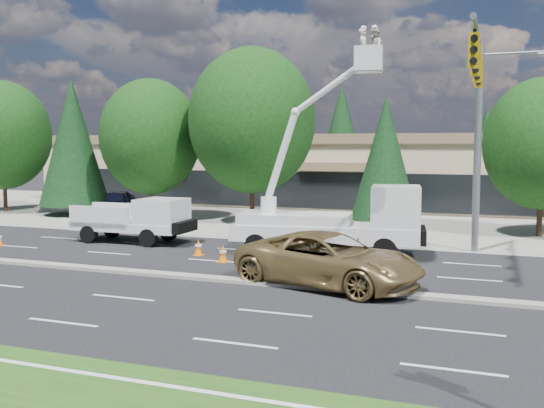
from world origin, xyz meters
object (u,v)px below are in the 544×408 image
at_px(minivan, 329,259).
at_px(bucket_truck, 341,209).
at_px(utility_pickup, 137,224).
at_px(signal_mast, 478,112).

bearing_deg(minivan, bucket_truck, 25.10).
bearing_deg(utility_pickup, signal_mast, 3.07).
xyz_separation_m(utility_pickup, bucket_truck, (10.07, -0.02, 1.13)).
xyz_separation_m(signal_mast, minivan, (-4.45, -6.44, -5.17)).
bearing_deg(bucket_truck, utility_pickup, 171.85).
bearing_deg(bucket_truck, signal_mast, 1.02).
distance_m(bucket_truck, minivan, 5.77).
distance_m(signal_mast, minivan, 9.38).
bearing_deg(minivan, signal_mast, -19.32).
relative_size(signal_mast, bucket_truck, 1.06).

